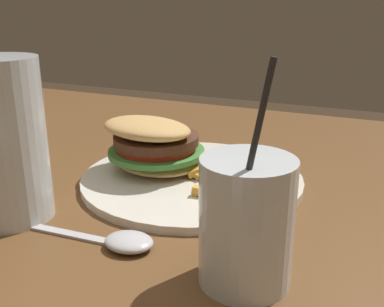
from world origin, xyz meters
TOP-DOWN VIEW (x-y plane):
  - meal_plate_near at (-0.02, -0.21)m, footprint 0.29×0.29m
  - beer_glass at (0.09, -0.04)m, footprint 0.09×0.09m
  - juice_glass at (-0.18, -0.03)m, footprint 0.08×0.08m
  - spoon at (-0.05, -0.03)m, footprint 0.16×0.04m

SIDE VIEW (x-z plane):
  - spoon at x=-0.05m, z-range 0.73..0.75m
  - meal_plate_near at x=-0.02m, z-range 0.72..0.80m
  - juice_glass at x=-0.18m, z-range 0.69..0.88m
  - beer_glass at x=0.09m, z-range 0.73..0.90m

